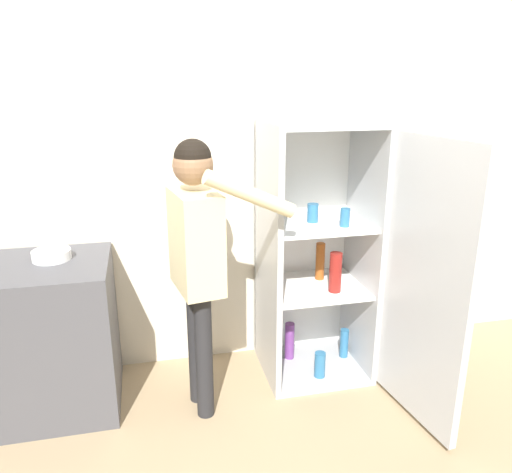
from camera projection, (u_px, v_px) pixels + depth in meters
The scene contains 6 objects.
ground_plane at pixel (320, 433), 2.76m from camera, with size 12.00×12.00×0.00m, color tan.
wall_back at pixel (277, 173), 3.28m from camera, with size 7.00×0.06×2.55m.
refrigerator at pixel (336, 259), 3.07m from camera, with size 0.79×1.24×1.64m.
person at pixel (198, 245), 2.68m from camera, with size 0.65×0.50×1.58m.
counter at pixel (51, 337), 2.88m from camera, with size 0.72×0.64×0.90m.
bowl at pixel (52, 255), 2.80m from camera, with size 0.21×0.21×0.06m.
Camera 1 is at (-0.86, -2.16, 1.87)m, focal length 35.00 mm.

